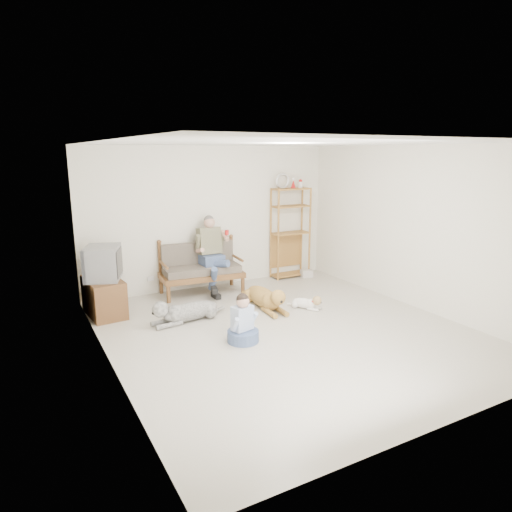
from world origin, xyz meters
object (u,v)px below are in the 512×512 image
loveseat (200,267)px  etagere (290,232)px  tv_stand (104,297)px  golden_retriever (266,298)px

loveseat → etagere: size_ratio=0.72×
etagere → tv_stand: bearing=-172.0°
loveseat → tv_stand: (-1.83, -0.40, -0.19)m
golden_retriever → tv_stand: bearing=161.8°
loveseat → golden_retriever: bearing=-59.8°
loveseat → golden_retriever: 1.53m
etagere → golden_retriever: 2.23m
loveseat → etagere: etagere is taller
tv_stand → golden_retriever: bearing=-26.2°
loveseat → etagere: (2.08, 0.15, 0.47)m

